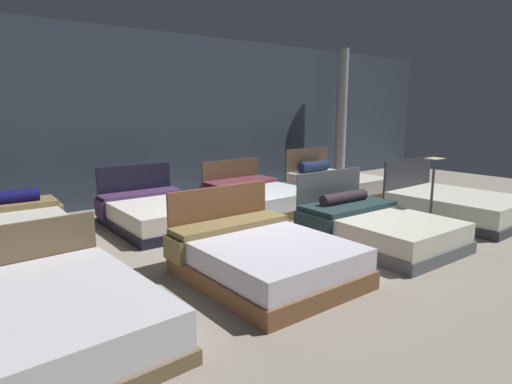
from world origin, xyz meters
TOP-DOWN VIEW (x-y plane):
  - ground_plane at (0.00, 0.00)m, footprint 18.00×18.00m
  - showroom_back_wall at (0.00, 3.43)m, footprint 18.00×0.06m
  - bed_0 at (-3.29, -1.41)m, footprint 1.51×2.13m
  - bed_1 at (-1.05, -1.36)m, footprint 1.69×1.98m
  - bed_2 at (1.06, -1.35)m, footprint 1.61×2.12m
  - bed_3 at (3.31, -1.40)m, footprint 1.71×2.10m
  - bed_4 at (-3.33, 1.46)m, footprint 1.76×2.03m
  - bed_5 at (-1.06, 1.46)m, footprint 1.53×2.03m
  - bed_6 at (1.06, 1.42)m, footprint 1.60×2.04m
  - bed_7 at (3.38, 1.48)m, footprint 1.49×2.10m
  - price_sign at (2.22, -1.54)m, footprint 0.28×0.24m
  - support_pillar at (5.06, 2.85)m, footprint 0.29×0.29m

SIDE VIEW (x-z plane):
  - ground_plane at x=0.00m, z-range -0.02..0.00m
  - bed_5 at x=-1.06m, z-range -0.24..0.70m
  - bed_0 at x=-3.29m, z-range -0.19..0.66m
  - bed_6 at x=1.06m, z-range -0.21..0.68m
  - bed_3 at x=3.31m, z-range -0.26..0.74m
  - bed_7 at x=3.38m, z-range -0.25..0.74m
  - bed_2 at x=1.06m, z-range -0.24..0.73m
  - bed_1 at x=-1.05m, z-range -0.23..0.73m
  - bed_4 at x=-3.33m, z-range -0.11..0.66m
  - price_sign at x=2.22m, z-range -0.13..1.07m
  - showroom_back_wall at x=0.00m, z-range 0.00..3.50m
  - support_pillar at x=5.06m, z-range 0.00..3.50m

